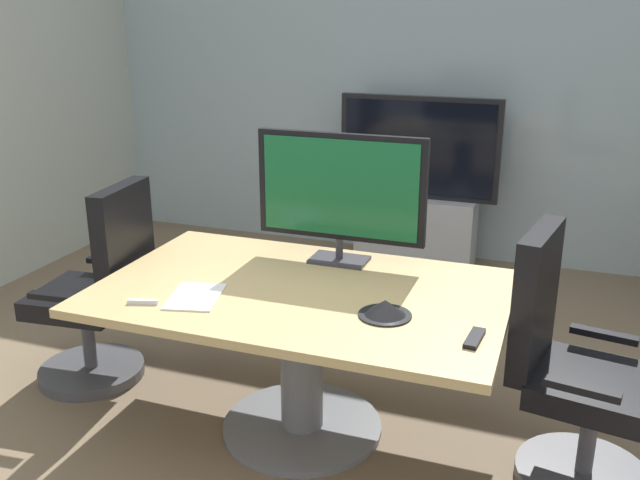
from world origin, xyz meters
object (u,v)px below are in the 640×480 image
office_chair_left (100,301)px  conference_phone (385,309)px  wall_display_unit (416,210)px  remote_control (475,338)px  tv_monitor (340,191)px  conference_table (301,327)px  office_chair_right (570,382)px

office_chair_left → conference_phone: 1.65m
wall_display_unit → remote_control: wall_display_unit is taller
office_chair_left → remote_control: bearing=74.7°
tv_monitor → conference_phone: size_ratio=3.82×
conference_table → remote_control: size_ratio=10.67×
office_chair_right → conference_phone: bearing=115.3°
office_chair_left → office_chair_right: (2.34, -0.03, 0.00)m
remote_control → conference_table: bearing=167.7°
office_chair_right → wall_display_unit: wall_display_unit is taller
conference_phone → remote_control: 0.39m
office_chair_right → conference_phone: size_ratio=4.95×
tv_monitor → wall_display_unit: bearing=91.2°
office_chair_left → office_chair_right: bearing=83.6°
office_chair_left → conference_phone: size_ratio=4.95×
wall_display_unit → remote_control: bearing=-73.3°
office_chair_left → remote_control: (1.98, -0.34, 0.28)m
conference_phone → tv_monitor: bearing=124.3°
tv_monitor → conference_phone: tv_monitor is taller
office_chair_left → tv_monitor: tv_monitor is taller
wall_display_unit → remote_control: size_ratio=7.71×
conference_table → conference_phone: 0.51m
conference_table → conference_phone: size_ratio=8.24×
conference_table → tv_monitor: bearing=82.9°
tv_monitor → conference_phone: 0.75m
tv_monitor → wall_display_unit: (-0.04, 2.01, -0.64)m
conference_table → wall_display_unit: bearing=89.8°
conference_table → tv_monitor: 0.68m
office_chair_left → remote_control: office_chair_left is taller
wall_display_unit → conference_table: bearing=-90.2°
conference_table → office_chair_left: size_ratio=1.66×
tv_monitor → remote_control: bearing=-40.9°
conference_table → office_chair_right: office_chair_right is taller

